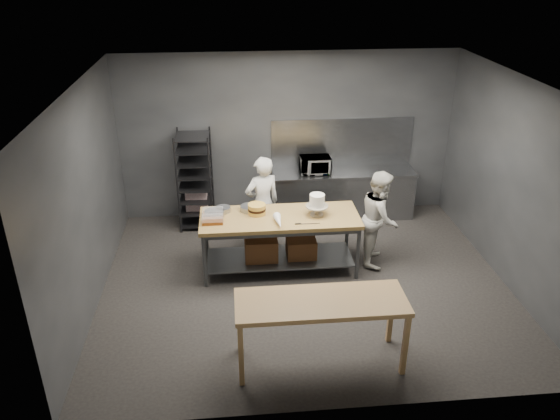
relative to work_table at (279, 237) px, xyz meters
name	(u,v)px	position (x,y,z in m)	size (l,w,h in m)	color
ground	(305,283)	(0.35, -0.45, -0.57)	(6.00, 6.00, 0.00)	black
back_wall	(288,136)	(0.35, 2.05, 0.93)	(6.00, 0.04, 3.00)	#4C4F54
work_table	(279,237)	(0.00, 0.00, 0.00)	(2.40, 0.90, 0.92)	brown
near_counter	(321,306)	(0.29, -2.17, 0.24)	(2.00, 0.70, 0.90)	olive
back_counter	(343,194)	(1.35, 1.73, -0.12)	(2.60, 0.60, 0.90)	slate
splashback_panel	(342,143)	(1.35, 2.03, 0.78)	(2.60, 0.02, 0.90)	slate
speed_rack	(195,181)	(-1.33, 1.65, 0.28)	(0.62, 0.66, 1.75)	black
chef_behind	(262,204)	(-0.21, 0.69, 0.24)	(0.59, 0.39, 1.62)	silver
chef_right	(380,218)	(1.59, 0.11, 0.20)	(0.75, 0.58, 1.54)	silver
microwave	(315,165)	(0.81, 1.73, 0.48)	(0.54, 0.37, 0.30)	black
frosted_cake_stand	(317,202)	(0.57, -0.01, 0.56)	(0.34, 0.34, 0.34)	#A49983
layer_cake	(257,209)	(-0.33, 0.12, 0.43)	(0.27, 0.27, 0.16)	#FBC74F
cake_pans	(229,210)	(-0.75, 0.20, 0.39)	(0.82, 0.41, 0.07)	gray
piping_bag	(279,221)	(-0.03, -0.29, 0.41)	(0.12, 0.12, 0.38)	white
offset_spatula	(304,224)	(0.34, -0.29, 0.35)	(0.36, 0.02, 0.02)	slate
pastry_clamshells	(213,216)	(-0.99, 0.00, 0.40)	(0.31, 0.43, 0.11)	#A55721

